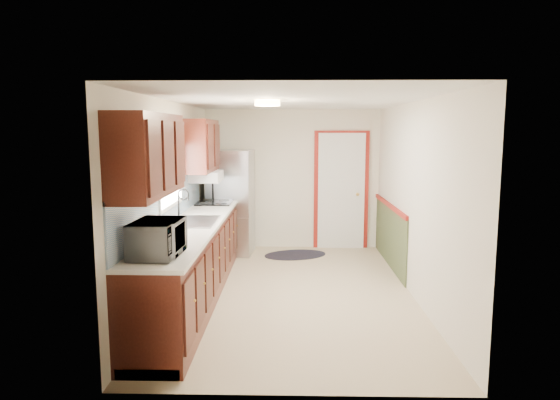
{
  "coord_description": "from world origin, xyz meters",
  "views": [
    {
      "loc": [
        -0.02,
        -6.13,
        2.05
      ],
      "look_at": [
        -0.16,
        0.26,
        1.15
      ],
      "focal_mm": 32.0,
      "sensor_mm": 36.0,
      "label": 1
    }
  ],
  "objects": [
    {
      "name": "refrigerator",
      "position": [
        -1.02,
        2.05,
        0.86
      ],
      "size": [
        0.76,
        0.75,
        1.72
      ],
      "rotation": [
        0.0,
        0.0,
        -0.07
      ],
      "color": "#B7B7BC",
      "rests_on": "ground"
    },
    {
      "name": "room_shell",
      "position": [
        0.0,
        0.0,
        1.2
      ],
      "size": [
        3.2,
        5.2,
        2.52
      ],
      "color": "tan",
      "rests_on": "ground"
    },
    {
      "name": "cooktop",
      "position": [
        -1.19,
        1.4,
        0.95
      ],
      "size": [
        0.52,
        0.63,
        0.02
      ],
      "primitive_type": "cube",
      "color": "black",
      "rests_on": "kitchen_run"
    },
    {
      "name": "rug",
      "position": [
        0.06,
        1.9,
        0.01
      ],
      "size": [
        1.18,
        0.94,
        0.01
      ],
      "primitive_type": "ellipsoid",
      "rotation": [
        0.0,
        0.0,
        0.3
      ],
      "color": "black",
      "rests_on": "ground"
    },
    {
      "name": "microwave",
      "position": [
        -1.2,
        -1.84,
        1.13
      ],
      "size": [
        0.35,
        0.59,
        0.39
      ],
      "primitive_type": "imported",
      "rotation": [
        0.0,
        0.0,
        1.52
      ],
      "color": "white",
      "rests_on": "kitchen_run"
    },
    {
      "name": "kitchen_run",
      "position": [
        -1.24,
        -0.29,
        0.81
      ],
      "size": [
        0.63,
        4.0,
        2.2
      ],
      "color": "#3C140D",
      "rests_on": "ground"
    },
    {
      "name": "ceiling_fixture",
      "position": [
        -0.3,
        -0.2,
        2.36
      ],
      "size": [
        0.3,
        0.3,
        0.06
      ],
      "primitive_type": "cylinder",
      "color": "#FFD88C",
      "rests_on": "room_shell"
    },
    {
      "name": "back_wall_trim",
      "position": [
        0.99,
        2.21,
        0.89
      ],
      "size": [
        1.12,
        2.3,
        2.08
      ],
      "color": "maroon",
      "rests_on": "ground"
    }
  ]
}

